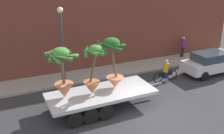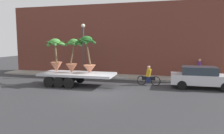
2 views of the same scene
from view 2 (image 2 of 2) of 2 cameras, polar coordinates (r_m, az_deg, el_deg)
The scene contains 11 objects.
ground_plane at distance 14.70m, azimuth -3.98°, elevation -6.55°, with size 60.00×60.00×0.00m, color #2D2D30.
sidewalk at distance 20.42m, azimuth 1.74°, elevation -2.52°, with size 24.00×2.20×0.15m, color gray.
building_facade at distance 21.80m, azimuth 2.85°, elevation 7.14°, with size 24.00×1.20×7.02m, color brown.
flatbed_trailer at distance 16.90m, azimuth -9.85°, elevation -2.24°, with size 6.71×2.48×0.98m.
potted_palm_rear at distance 17.68m, azimuth -14.57°, elevation 3.18°, with size 1.64×1.65×2.62m.
potted_palm_middle at distance 16.82m, azimuth -10.30°, elevation 2.81°, with size 1.41×1.42×2.60m.
potted_palm_front at distance 16.51m, azimuth -6.40°, elevation 3.60°, with size 1.41×1.53×2.81m.
cyclist at distance 17.00m, azimuth 9.60°, elevation -2.50°, with size 1.84×0.36×1.54m.
parked_car at distance 16.86m, azimuth 22.40°, elevation -2.46°, with size 4.34×1.88×1.58m.
pedestrian_near_gate at distance 20.35m, azimuth 22.05°, elevation -0.31°, with size 0.36×0.36×1.71m.
street_lamp at distance 20.40m, azimuth -7.56°, elevation 6.31°, with size 0.36×0.36×4.83m.
Camera 2 is at (4.79, -13.47, 3.41)m, focal length 34.73 mm.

